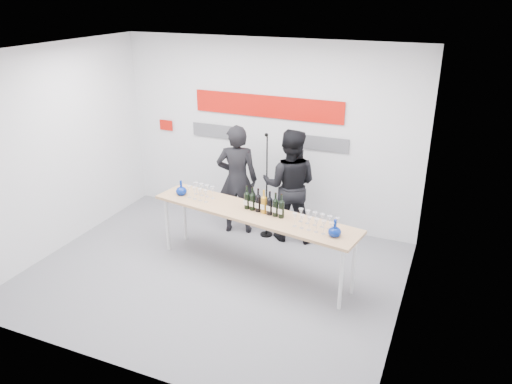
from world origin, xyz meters
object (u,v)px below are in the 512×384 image
presenter_left (237,180)px  presenter_right (290,185)px  tasting_table (253,217)px  mic_stand (266,206)px

presenter_left → presenter_right: 0.85m
tasting_table → presenter_right: bearing=93.2°
tasting_table → presenter_left: bearing=134.4°
mic_stand → presenter_left: bearing=165.2°
presenter_left → tasting_table: bearing=106.9°
presenter_left → mic_stand: (0.49, 0.02, -0.37)m
tasting_table → presenter_left: (-0.72, 1.03, 0.06)m
tasting_table → presenter_left: size_ratio=1.72×
mic_stand → presenter_right: bearing=-4.7°
presenter_left → presenter_right: size_ratio=1.00×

